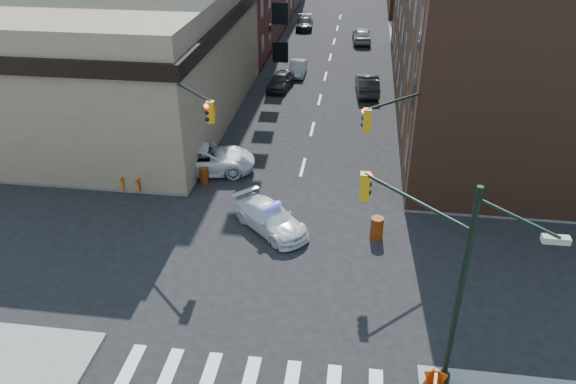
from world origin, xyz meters
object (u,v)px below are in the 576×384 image
(parked_car_enear, at_px, (367,84))
(parked_car_wfar, at_px, (298,68))
(pedestrian_a, at_px, (159,155))
(barricade_nw_a, at_px, (133,182))
(pickup, at_px, (205,159))
(parked_car_wnear, at_px, (280,81))
(barrel_road, at_px, (377,228))
(barrel_bank, at_px, (204,175))
(pedestrian_b, at_px, (139,173))
(police_car, at_px, (271,218))

(parked_car_enear, bearing_deg, parked_car_wfar, -38.02)
(pedestrian_a, xyz_separation_m, barricade_nw_a, (-0.68, -2.68, -0.43))
(pickup, distance_m, parked_car_wfar, 19.63)
(parked_car_wnear, bearing_deg, parked_car_enear, 6.11)
(barrel_road, relative_size, barrel_bank, 1.19)
(pedestrian_a, xyz_separation_m, pedestrian_b, (-0.37, -2.38, 0.02))
(police_car, relative_size, parked_car_wfar, 1.21)
(barrel_bank, bearing_deg, parked_car_wnear, 83.26)
(barricade_nw_a, bearing_deg, pedestrian_a, 79.40)
(barrel_bank, bearing_deg, police_car, -43.26)
(police_car, bearing_deg, barricade_nw_a, 115.42)
(barrel_road, bearing_deg, barrel_bank, 156.28)
(parked_car_wnear, xyz_separation_m, parked_car_wfar, (1.00, 3.88, -0.07))
(barrel_bank, relative_size, barricade_nw_a, 0.76)
(parked_car_wfar, relative_size, barrel_bank, 4.03)
(parked_car_wnear, distance_m, barrel_bank, 17.00)
(parked_car_enear, distance_m, barrel_bank, 19.15)
(parked_car_enear, height_order, barricade_nw_a, parked_car_enear)
(parked_car_wfar, height_order, parked_car_enear, parked_car_enear)
(barricade_nw_a, bearing_deg, pickup, 44.68)
(parked_car_wnear, xyz_separation_m, pedestrian_a, (-5.05, -15.77, 0.35))
(police_car, xyz_separation_m, parked_car_wnear, (-2.67, 21.27, 0.03))
(pickup, distance_m, pedestrian_a, 2.78)
(police_car, bearing_deg, pedestrian_b, 112.87)
(parked_car_wfar, height_order, pedestrian_b, pedestrian_b)
(pickup, xyz_separation_m, barricade_nw_a, (-3.44, -2.98, -0.21))
(pickup, bearing_deg, parked_car_enear, -42.65)
(police_car, bearing_deg, pickup, 84.52)
(parked_car_wfar, xyz_separation_m, barrel_bank, (-3.00, -20.77, -0.16))
(pedestrian_b, bearing_deg, pedestrian_a, 46.42)
(pedestrian_a, distance_m, pedestrian_b, 2.40)
(pedestrian_a, relative_size, barricade_nw_a, 1.44)
(barrel_bank, bearing_deg, parked_car_enear, 61.23)
(pickup, relative_size, parked_car_wfar, 1.56)
(parked_car_wfar, xyz_separation_m, pedestrian_a, (-6.05, -19.66, 0.42))
(pedestrian_a, bearing_deg, parked_car_wnear, 75.29)
(pedestrian_a, xyz_separation_m, barrel_road, (13.05, -5.50, -0.49))
(parked_car_enear, height_order, pedestrian_a, pedestrian_a)
(parked_car_wfar, bearing_deg, parked_car_enear, -33.11)
(police_car, relative_size, barricade_nw_a, 3.71)
(pedestrian_a, bearing_deg, barrel_road, -19.83)
(barrel_road, bearing_deg, parked_car_wfar, 105.54)
(pickup, bearing_deg, barrel_road, -130.31)
(parked_car_wfar, relative_size, barrel_road, 3.38)
(parked_car_wnear, bearing_deg, pickup, -91.54)
(parked_car_wnear, bearing_deg, barrel_bank, -89.84)
(parked_car_wnear, distance_m, parked_car_enear, 7.22)
(parked_car_wnear, bearing_deg, pedestrian_b, -99.71)
(pedestrian_b, bearing_deg, parked_car_enear, 20.18)
(police_car, xyz_separation_m, pedestrian_a, (-7.71, 5.50, 0.38))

